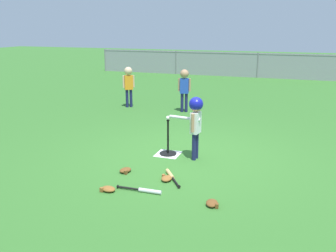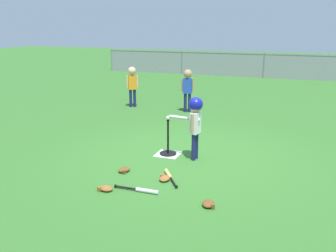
# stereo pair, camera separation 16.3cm
# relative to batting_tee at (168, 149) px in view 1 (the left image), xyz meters

# --- Properties ---
(ground_plane) EXTENTS (60.00, 60.00, 0.00)m
(ground_plane) POSITION_rel_batting_tee_xyz_m (0.37, 0.03, -0.11)
(ground_plane) COLOR #336B28
(home_plate) EXTENTS (0.44, 0.44, 0.01)m
(home_plate) POSITION_rel_batting_tee_xyz_m (0.00, -0.00, -0.10)
(home_plate) COLOR white
(home_plate) RESTS_ON ground_plane
(batting_tee) EXTENTS (0.32, 0.32, 0.67)m
(batting_tee) POSITION_rel_batting_tee_xyz_m (0.00, 0.00, 0.00)
(batting_tee) COLOR black
(batting_tee) RESTS_ON ground_plane
(baseball_on_tee) EXTENTS (0.07, 0.07, 0.07)m
(baseball_on_tee) POSITION_rel_batting_tee_xyz_m (0.00, -0.00, 0.60)
(baseball_on_tee) COLOR white
(baseball_on_tee) RESTS_ON batting_tee
(batter_child) EXTENTS (0.63, 0.32, 1.14)m
(batter_child) POSITION_rel_batting_tee_xyz_m (0.54, -0.07, 0.71)
(batter_child) COLOR #191E4C
(batter_child) RESTS_ON ground_plane
(fielder_deep_right) EXTENTS (0.35, 0.24, 1.19)m
(fielder_deep_right) POSITION_rel_batting_tee_xyz_m (-0.76, 3.46, 0.66)
(fielder_deep_right) COLOR #191E4C
(fielder_deep_right) RESTS_ON ground_plane
(fielder_deep_left) EXTENTS (0.30, 0.25, 1.19)m
(fielder_deep_left) POSITION_rel_batting_tee_xyz_m (-2.48, 3.51, 0.66)
(fielder_deep_left) COLOR #191E4C
(fielder_deep_left) RESTS_ON ground_plane
(spare_bat_silver) EXTENTS (0.69, 0.08, 0.06)m
(spare_bat_silver) POSITION_rel_batting_tee_xyz_m (0.24, -1.65, -0.08)
(spare_bat_silver) COLOR silver
(spare_bat_silver) RESTS_ON ground_plane
(spare_bat_wood) EXTENTS (0.43, 0.58, 0.06)m
(spare_bat_wood) POSITION_rel_batting_tee_xyz_m (0.42, -1.02, -0.08)
(spare_bat_wood) COLOR #DBB266
(spare_bat_wood) RESTS_ON ground_plane
(glove_by_plate) EXTENTS (0.25, 0.20, 0.07)m
(glove_by_plate) POSITION_rel_batting_tee_xyz_m (-0.29, -1.80, -0.07)
(glove_by_plate) COLOR brown
(glove_by_plate) RESTS_ON ground_plane
(glove_near_bats) EXTENTS (0.22, 0.26, 0.07)m
(glove_near_bats) POSITION_rel_batting_tee_xyz_m (-0.37, -1.07, -0.07)
(glove_near_bats) COLOR brown
(glove_near_bats) RESTS_ON ground_plane
(glove_tossed_aside) EXTENTS (0.20, 0.24, 0.07)m
(glove_tossed_aside) POSITION_rel_batting_tee_xyz_m (1.24, -1.72, -0.07)
(glove_tossed_aside) COLOR brown
(glove_tossed_aside) RESTS_ON ground_plane
(glove_outfield_drop) EXTENTS (0.18, 0.23, 0.07)m
(glove_outfield_drop) POSITION_rel_batting_tee_xyz_m (0.39, -1.15, -0.07)
(glove_outfield_drop) COLOR brown
(glove_outfield_drop) RESTS_ON ground_plane
(outfield_fence) EXTENTS (16.06, 0.06, 1.15)m
(outfield_fence) POSITION_rel_batting_tee_xyz_m (0.37, 11.34, 0.51)
(outfield_fence) COLOR slate
(outfield_fence) RESTS_ON ground_plane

